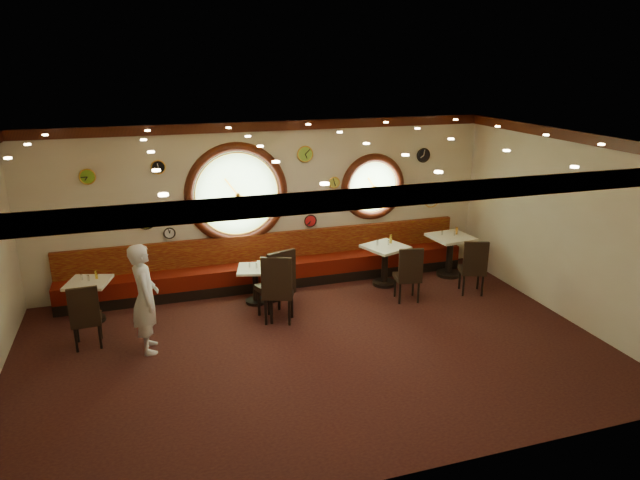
{
  "coord_description": "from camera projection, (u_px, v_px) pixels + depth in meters",
  "views": [
    {
      "loc": [
        -2.32,
        -7.59,
        4.31
      ],
      "look_at": [
        0.36,
        0.8,
        1.5
      ],
      "focal_mm": 32.0,
      "sensor_mm": 36.0,
      "label": 1
    }
  ],
  "objects": [
    {
      "name": "floor",
      "position": [
        313.0,
        349.0,
        8.87
      ],
      "size": [
        9.0,
        6.0,
        0.0
      ],
      "primitive_type": "cube",
      "color": "black",
      "rests_on": "ground"
    },
    {
      "name": "ceiling",
      "position": [
        313.0,
        143.0,
        7.9
      ],
      "size": [
        9.0,
        6.0,
        0.02
      ],
      "primitive_type": "cube",
      "color": "gold",
      "rests_on": "wall_back"
    },
    {
      "name": "wall_back",
      "position": [
        268.0,
        204.0,
        11.11
      ],
      "size": [
        9.0,
        0.02,
        3.2
      ],
      "primitive_type": "cube",
      "color": "beige",
      "rests_on": "floor"
    },
    {
      "name": "wall_front",
      "position": [
        402.0,
        344.0,
        5.66
      ],
      "size": [
        9.0,
        0.02,
        3.2
      ],
      "primitive_type": "cube",
      "color": "beige",
      "rests_on": "floor"
    },
    {
      "name": "wall_right",
      "position": [
        566.0,
        225.0,
        9.69
      ],
      "size": [
        0.02,
        6.0,
        3.2
      ],
      "primitive_type": "cube",
      "color": "beige",
      "rests_on": "floor"
    },
    {
      "name": "molding_back",
      "position": [
        266.0,
        126.0,
        10.6
      ],
      "size": [
        9.0,
        0.1,
        0.18
      ],
      "primitive_type": "cube",
      "color": "#38130A",
      "rests_on": "wall_back"
    },
    {
      "name": "molding_front",
      "position": [
        406.0,
        195.0,
        5.25
      ],
      "size": [
        9.0,
        0.1,
        0.18
      ],
      "primitive_type": "cube",
      "color": "#38130A",
      "rests_on": "wall_back"
    },
    {
      "name": "molding_right",
      "position": [
        575.0,
        136.0,
        9.22
      ],
      "size": [
        0.1,
        6.0,
        0.18
      ],
      "primitive_type": "cube",
      "color": "#38130A",
      "rests_on": "wall_back"
    },
    {
      "name": "banquette_base",
      "position": [
        273.0,
        281.0,
        11.31
      ],
      "size": [
        8.0,
        0.55,
        0.2
      ],
      "primitive_type": "cube",
      "color": "black",
      "rests_on": "floor"
    },
    {
      "name": "banquette_seat",
      "position": [
        273.0,
        269.0,
        11.23
      ],
      "size": [
        8.0,
        0.55,
        0.3
      ],
      "primitive_type": "cube",
      "color": "#560E07",
      "rests_on": "banquette_base"
    },
    {
      "name": "banquette_back",
      "position": [
        270.0,
        246.0,
        11.31
      ],
      "size": [
        8.0,
        0.1,
        0.55
      ],
      "primitive_type": "cube",
      "color": "#600709",
      "rests_on": "wall_back"
    },
    {
      "name": "porthole_left_glass",
      "position": [
        237.0,
        194.0,
        10.85
      ],
      "size": [
        1.66,
        0.02,
        1.66
      ],
      "primitive_type": "cylinder",
      "rotation": [
        1.57,
        0.0,
        0.0
      ],
      "color": "#84B46C",
      "rests_on": "wall_back"
    },
    {
      "name": "porthole_left_frame",
      "position": [
        237.0,
        194.0,
        10.84
      ],
      "size": [
        1.98,
        0.18,
        1.98
      ],
      "primitive_type": "torus",
      "rotation": [
        1.57,
        0.0,
        0.0
      ],
      "color": "#38130A",
      "rests_on": "wall_back"
    },
    {
      "name": "porthole_left_ring",
      "position": [
        237.0,
        194.0,
        10.81
      ],
      "size": [
        1.61,
        0.03,
        1.61
      ],
      "primitive_type": "torus",
      "rotation": [
        1.57,
        0.0,
        0.0
      ],
      "color": "gold",
      "rests_on": "wall_back"
    },
    {
      "name": "porthole_right_glass",
      "position": [
        373.0,
        187.0,
        11.68
      ],
      "size": [
        1.1,
        0.02,
        1.1
      ],
      "primitive_type": "cylinder",
      "rotation": [
        1.57,
        0.0,
        0.0
      ],
      "color": "#84B46C",
      "rests_on": "wall_back"
    },
    {
      "name": "porthole_right_frame",
      "position": [
        373.0,
        187.0,
        11.67
      ],
      "size": [
        1.38,
        0.18,
        1.38
      ],
      "primitive_type": "torus",
      "rotation": [
        1.57,
        0.0,
        0.0
      ],
      "color": "#38130A",
      "rests_on": "wall_back"
    },
    {
      "name": "porthole_right_ring",
      "position": [
        373.0,
        187.0,
        11.64
      ],
      "size": [
        1.09,
        0.03,
        1.09
      ],
      "primitive_type": "torus",
      "rotation": [
        1.57,
        0.0,
        0.0
      ],
      "color": "gold",
      "rests_on": "wall_back"
    },
    {
      "name": "wall_clock_0",
      "position": [
        305.0,
        154.0,
        11.0
      ],
      "size": [
        0.3,
        0.03,
        0.3
      ],
      "primitive_type": "cylinder",
      "rotation": [
        1.57,
        0.0,
        0.0
      ],
      "color": "#8BC23C",
      "rests_on": "wall_back"
    },
    {
      "name": "wall_clock_1",
      "position": [
        87.0,
        177.0,
        9.91
      ],
      "size": [
        0.26,
        0.03,
        0.26
      ],
      "primitive_type": "cylinder",
      "rotation": [
        1.57,
        0.0,
        0.0
      ],
      "color": "#7AB824",
      "rests_on": "wall_back"
    },
    {
      "name": "wall_clock_2",
      "position": [
        423.0,
        155.0,
        11.79
      ],
      "size": [
        0.28,
        0.03,
        0.28
      ],
      "primitive_type": "cylinder",
      "rotation": [
        1.57,
        0.0,
        0.0
      ],
      "color": "black",
      "rests_on": "wall_back"
    },
    {
      "name": "wall_clock_3",
      "position": [
        431.0,
        199.0,
        12.15
      ],
      "size": [
        0.34,
        0.03,
        0.34
      ],
      "primitive_type": "cylinder",
      "rotation": [
        1.57,
        0.0,
        0.0
      ],
      "color": "white",
      "rests_on": "wall_back"
    },
    {
      "name": "wall_clock_4",
      "position": [
        170.0,
        233.0,
        10.64
      ],
      "size": [
        0.2,
        0.03,
        0.2
      ],
      "primitive_type": "cylinder",
      "rotation": [
        1.57,
        0.0,
        0.0
      ],
      "color": "silver",
      "rests_on": "wall_back"
    },
    {
      "name": "wall_clock_5",
      "position": [
        310.0,
        221.0,
        11.44
      ],
      "size": [
        0.24,
        0.03,
        0.24
      ],
      "primitive_type": "cylinder",
      "rotation": [
        1.57,
        0.0,
        0.0
      ],
      "color": "red",
      "rests_on": "wall_back"
    },
    {
      "name": "wall_clock_6",
      "position": [
        334.0,
        183.0,
        11.36
      ],
      "size": [
        0.22,
        0.03,
        0.22
      ],
      "primitive_type": "cylinder",
      "rotation": [
        1.57,
        0.0,
        0.0
      ],
      "color": "#D4D446",
      "rests_on": "wall_back"
    },
    {
      "name": "wall_clock_7",
      "position": [
        146.0,
        219.0,
        10.43
      ],
      "size": [
        0.36,
        0.03,
        0.36
      ],
      "primitive_type": "cylinder",
      "rotation": [
        1.57,
        0.0,
        0.0
      ],
      "color": "#FEFF38",
      "rests_on": "wall_back"
    },
    {
      "name": "wall_clock_8",
      "position": [
        69.0,
        223.0,
        10.04
      ],
      "size": [
        0.32,
        0.03,
        0.32
      ],
      "primitive_type": "cylinder",
      "rotation": [
        1.57,
        0.0,
        0.0
      ],
      "color": "red",
      "rests_on": "wall_back"
    },
    {
      "name": "wall_clock_9",
      "position": [
        158.0,
        167.0,
        10.23
      ],
      "size": [
        0.24,
        0.03,
        0.24
      ],
      "primitive_type": "cylinder",
      "rotation": [
        1.57,
        0.0,
        0.0
      ],
      "color": "black",
      "rests_on": "wall_back"
    },
    {
      "name": "table_a",
      "position": [
        90.0,
        296.0,
        9.67
      ],
      "size": [
        0.83,
        0.83,
        0.73
      ],
      "color": "black",
      "rests_on": "floor"
    },
    {
      "name": "table_b",
      "position": [
        255.0,
        281.0,
        10.42
      ],
      "size": [
        0.76,
        0.76,
        0.68
      ],
      "color": "black",
      "rests_on": "floor"
    },
    {
      "name": "table_c",
      "position": [
        271.0,
        278.0,
        10.59
      ],
      "size": [
        0.77,
        0.77,
        0.66
      ],
      "color": "black",
      "rests_on": "floor"
    },
    {
      "name": "table_d",
      "position": [
        385.0,
        260.0,
        11.24
      ],
      "size": [
        0.95,
        0.95,
        0.81
      ],
      "color": "black",
      "rests_on": "floor"
    },
    {
      "name": "table_e",
      "position": [
        450.0,
        251.0,
        11.71
      ],
      "size": [
        0.85,
        0.85,
        0.86
      ],
      "color": "black",
      "rests_on": "floor"
    },
    {
      "name": "chair_a",
      "position": [
        85.0,
        313.0,
        8.72
      ],
      "size": [
        0.45,
        0.45,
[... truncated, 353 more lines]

